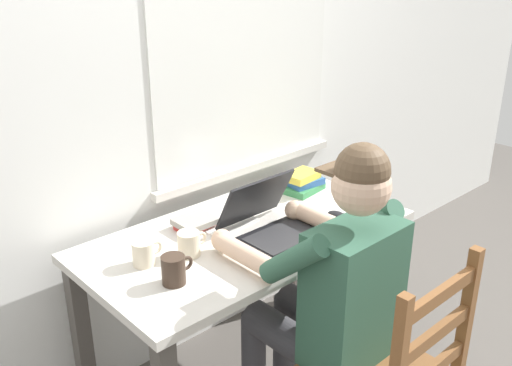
# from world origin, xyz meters

# --- Properties ---
(back_wall) EXTENTS (6.00, 0.08, 2.60)m
(back_wall) POSITION_xyz_m (0.01, 0.42, 1.30)
(back_wall) COLOR silver
(back_wall) RESTS_ON ground
(desk) EXTENTS (1.30, 0.69, 0.73)m
(desk) POSITION_xyz_m (0.00, 0.00, 0.63)
(desk) COLOR beige
(desk) RESTS_ON ground
(seated_person) EXTENTS (0.50, 0.60, 1.22)m
(seated_person) POSITION_xyz_m (0.01, -0.42, 0.67)
(seated_person) COLOR #2D5642
(seated_person) RESTS_ON ground
(laptop) EXTENTS (0.33, 0.34, 0.21)m
(laptop) POSITION_xyz_m (0.06, -0.08, 0.79)
(laptop) COLOR black
(laptop) RESTS_ON desk
(computer_mouse) EXTENTS (0.06, 0.10, 0.03)m
(computer_mouse) POSITION_xyz_m (0.34, -0.18, 0.75)
(computer_mouse) COLOR black
(computer_mouse) RESTS_ON desk
(coffee_mug_white) EXTENTS (0.12, 0.08, 0.09)m
(coffee_mug_white) POSITION_xyz_m (-0.43, 0.05, 0.78)
(coffee_mug_white) COLOR beige
(coffee_mug_white) RESTS_ON desk
(coffee_mug_dark) EXTENTS (0.12, 0.08, 0.10)m
(coffee_mug_dark) POSITION_xyz_m (-0.43, -0.12, 0.79)
(coffee_mug_dark) COLOR #38281E
(coffee_mug_dark) RESTS_ON desk
(coffee_mug_spare) EXTENTS (0.12, 0.08, 0.09)m
(coffee_mug_spare) POSITION_xyz_m (-0.28, 0.00, 0.78)
(coffee_mug_spare) COLOR beige
(coffee_mug_spare) RESTS_ON desk
(book_stack_main) EXTENTS (0.20, 0.17, 0.09)m
(book_stack_main) POSITION_xyz_m (0.46, 0.13, 0.78)
(book_stack_main) COLOR #38844C
(book_stack_main) RESTS_ON desk
(book_stack_side) EXTENTS (0.17, 0.13, 0.04)m
(book_stack_side) POSITION_xyz_m (-0.13, 0.16, 0.76)
(book_stack_side) COLOR #BC332D
(book_stack_side) RESTS_ON desk
(paper_pile_near_laptop) EXTENTS (0.24, 0.19, 0.01)m
(paper_pile_near_laptop) POSITION_xyz_m (-0.02, 0.12, 0.74)
(paper_pile_near_laptop) COLOR white
(paper_pile_near_laptop) RESTS_ON desk
(paper_pile_back_corner) EXTENTS (0.25, 0.21, 0.01)m
(paper_pile_back_corner) POSITION_xyz_m (0.49, -0.17, 0.74)
(paper_pile_back_corner) COLOR silver
(paper_pile_back_corner) RESTS_ON desk
(paper_pile_side) EXTENTS (0.22, 0.21, 0.01)m
(paper_pile_side) POSITION_xyz_m (0.41, -0.09, 0.74)
(paper_pile_side) COLOR white
(paper_pile_side) RESTS_ON desk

